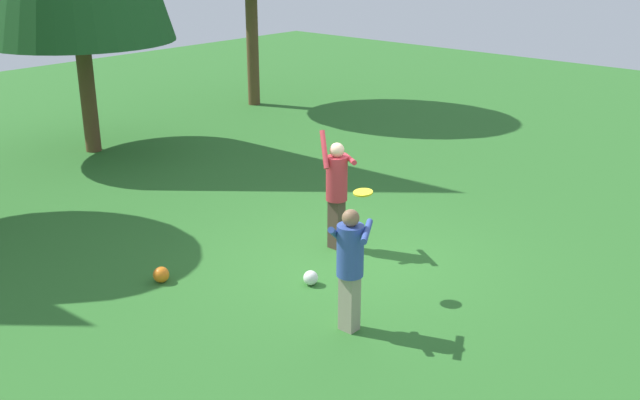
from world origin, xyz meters
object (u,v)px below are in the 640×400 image
at_px(frisbee, 363,193).
at_px(ball_white, 311,278).
at_px(person_catcher, 350,260).
at_px(ball_orange, 161,275).
at_px(person_thrower, 337,186).

xyz_separation_m(frisbee, ball_white, (-0.36, 0.64, -1.36)).
relative_size(person_catcher, ball_orange, 7.01).
height_order(ball_orange, ball_white, ball_orange).
bearing_deg(ball_orange, person_catcher, -75.18).
xyz_separation_m(ball_orange, ball_white, (1.38, -1.69, -0.01)).
distance_m(frisbee, ball_white, 1.55).
height_order(person_catcher, ball_orange, person_catcher).
relative_size(frisbee, ball_orange, 1.33).
bearing_deg(ball_orange, person_thrower, -22.60).
relative_size(person_catcher, ball_white, 7.64).
height_order(person_thrower, ball_orange, person_thrower).
xyz_separation_m(person_thrower, frisbee, (-0.90, -1.23, 0.42)).
bearing_deg(person_catcher, ball_white, 32.69).
height_order(person_thrower, frisbee, person_thrower).
xyz_separation_m(person_catcher, ball_white, (0.61, 1.22, -0.87)).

